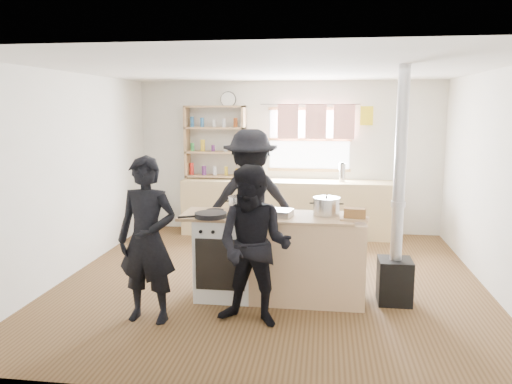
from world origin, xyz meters
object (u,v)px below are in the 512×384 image
stockpot_stove (239,204)px  cooking_island (279,257)px  thermos (342,173)px  person_near_right (254,246)px  roast_tray (275,212)px  skillet_greens (211,215)px  bread_board (355,215)px  person_near_left (147,240)px  person_far (251,201)px  flue_heater (396,244)px  stockpot_counter (326,206)px

stockpot_stove → cooking_island: bearing=-19.8°
thermos → person_near_right: size_ratio=0.19×
cooking_island → roast_tray: (-0.05, -0.05, 0.50)m
skillet_greens → stockpot_stove: stockpot_stove is taller
bread_board → person_near_left: 2.10m
person_far → person_near_left: bearing=52.0°
thermos → bread_board: thermos is taller
flue_heater → skillet_greens: bearing=-173.0°
flue_heater → person_far: flue_heater is taller
roast_tray → stockpot_counter: (0.54, 0.13, 0.06)m
stockpot_counter → bread_board: (0.29, -0.18, -0.05)m
bread_board → flue_heater: flue_heater is taller
person_near_right → skillet_greens: bearing=148.3°
thermos → roast_tray: 2.93m
stockpot_stove → person_near_left: size_ratio=0.14×
stockpot_counter → skillet_greens: bearing=-167.0°
thermos → person_far: 2.22m
stockpot_counter → bread_board: size_ratio=0.95×
flue_heater → person_far: size_ratio=1.38×
person_near_left → person_far: bearing=69.8°
person_near_right → stockpot_stove: bearing=120.2°
cooking_island → person_near_right: person_near_right is taller
flue_heater → person_far: 1.91m
bread_board → person_near_right: (-0.96, -0.59, -0.21)m
bread_board → cooking_island: bearing=172.3°
thermos → stockpot_counter: (-0.25, -2.69, -0.02)m
stockpot_counter → person_near_right: person_near_right is taller
stockpot_counter → person_far: size_ratio=0.16×
bread_board → flue_heater: 0.57m
thermos → person_near_left: size_ratio=0.18×
bread_board → flue_heater: (0.45, 0.14, -0.33)m
skillet_greens → person_near_right: (0.53, -0.49, -0.18)m
roast_tray → skillet_greens: bearing=-167.1°
roast_tray → person_far: person_far is taller
roast_tray → person_far: size_ratio=0.22×
stockpot_stove → person_near_left: person_near_left is taller
skillet_greens → person_near_left: (-0.50, -0.54, -0.15)m
skillet_greens → roast_tray: roast_tray is taller
skillet_greens → person_far: bearing=76.8°
thermos → stockpot_counter: thermos is taller
stockpot_counter → person_near_left: size_ratio=0.18×
stockpot_stove → flue_heater: size_ratio=0.09×
cooking_island → person_near_right: bearing=-104.4°
roast_tray → person_far: bearing=112.9°
roast_tray → flue_heater: flue_heater is taller
skillet_greens → roast_tray: 0.68m
flue_heater → person_near_right: (-1.41, -0.73, 0.12)m
person_near_right → cooking_island: bearing=86.8°
skillet_greens → person_near_right: bearing=-42.9°
skillet_greens → flue_heater: (1.95, 0.24, -0.30)m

